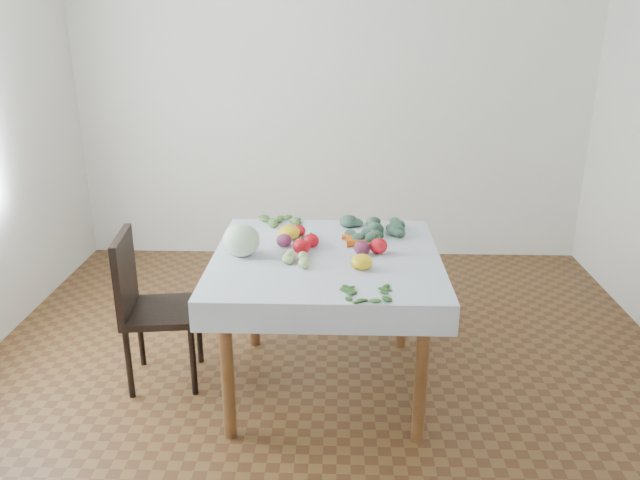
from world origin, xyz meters
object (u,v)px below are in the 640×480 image
(cabbage, at_px, (241,240))
(carrot_bunch, at_px, (362,239))
(table, at_px, (326,274))
(heirloom_back, at_px, (289,232))
(chair, at_px, (146,299))

(cabbage, xyz_separation_m, carrot_bunch, (0.60, 0.22, -0.07))
(table, xyz_separation_m, carrot_bunch, (0.18, 0.20, 0.12))
(table, bearing_deg, cabbage, -177.05)
(heirloom_back, distance_m, carrot_bunch, 0.39)
(heirloom_back, bearing_deg, chair, -165.58)
(chair, bearing_deg, carrot_bunch, 8.18)
(heirloom_back, bearing_deg, table, -48.27)
(cabbage, height_order, carrot_bunch, cabbage)
(table, bearing_deg, heirloom_back, 131.73)
(cabbage, distance_m, heirloom_back, 0.33)
(chair, relative_size, cabbage, 4.65)
(heirloom_back, relative_size, carrot_bunch, 0.60)
(chair, xyz_separation_m, heirloom_back, (0.74, 0.19, 0.31))
(table, distance_m, heirloom_back, 0.34)
(carrot_bunch, bearing_deg, table, -132.62)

